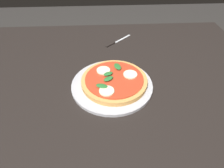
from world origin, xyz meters
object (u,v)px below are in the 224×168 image
Objects in this scene: knife at (116,42)px; serving_tray at (112,85)px; dining_table at (114,106)px; pizza at (114,80)px.

serving_tray is at bearing -96.42° from knife.
serving_tray reaches higher than dining_table.
pizza reaches higher than dining_table.
knife is at bearing 83.58° from serving_tray.
dining_table is at bearing -84.90° from pizza.
serving_tray is (-0.01, 0.02, 0.10)m from dining_table.
serving_tray is 0.33m from knife.
dining_table is at bearing -94.60° from knife.
pizza is at bearing -95.42° from knife.
pizza is (-0.00, 0.03, 0.11)m from dining_table.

